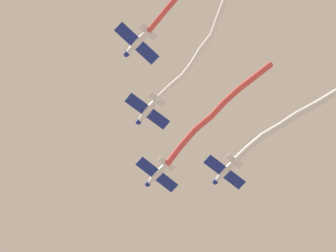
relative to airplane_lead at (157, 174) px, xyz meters
The scene contains 7 objects.
airplane_lead is the anchor object (origin of this frame).
smoke_trail_lead 12.11m from the airplane_lead, 26.96° to the right, with size 18.38×8.46×4.35m.
airplane_left_wing 9.51m from the airplane_lead, 77.86° to the right, with size 5.24×6.43×1.68m.
smoke_trail_left_wing 21.66m from the airplane_lead, 52.80° to the right, with size 17.67×15.57×2.89m.
airplane_right_wing 9.52m from the airplane_lead, 18.15° to the left, with size 5.19×6.47×1.68m.
smoke_trail_right_wing 22.65m from the airplane_lead, ahead, with size 24.29×6.82×2.38m.
airplane_slot 19.03m from the airplane_lead, 77.90° to the right, with size 5.15×6.62×1.68m.
Camera 1 is at (9.01, -30.35, 3.98)m, focal length 70.33 mm.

